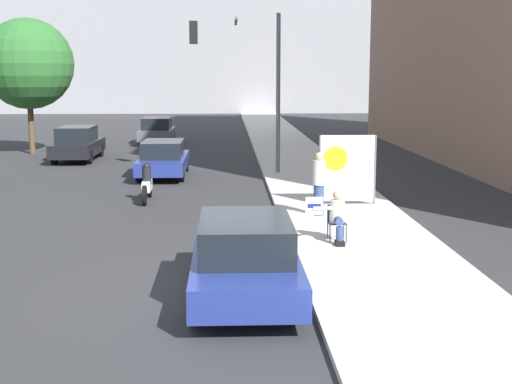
{
  "coord_description": "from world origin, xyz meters",
  "views": [
    {
      "loc": [
        0.05,
        -12.47,
        3.87
      ],
      "look_at": [
        0.77,
        4.7,
        1.01
      ],
      "focal_mm": 50.0,
      "sensor_mm": 36.0,
      "label": 1
    }
  ],
  "objects_px": {
    "jogger_on_sidewalk": "(319,183)",
    "motorcycle_on_road": "(147,184)",
    "car_on_road_distant": "(157,131)",
    "street_tree_midblock": "(28,64)",
    "parked_car_curbside": "(245,257)",
    "protest_banner": "(347,168)",
    "car_on_road_midblock": "(78,144)",
    "seated_protester": "(337,215)",
    "car_on_road_nearest": "(163,158)",
    "traffic_light_pole": "(247,66)"
  },
  "relations": [
    {
      "from": "parked_car_curbside",
      "to": "car_on_road_distant",
      "type": "bearing_deg",
      "value": 98.51
    },
    {
      "from": "protest_banner",
      "to": "parked_car_curbside",
      "type": "xyz_separation_m",
      "value": [
        -3.16,
        -8.15,
        -0.47
      ]
    },
    {
      "from": "jogger_on_sidewalk",
      "to": "parked_car_curbside",
      "type": "relative_size",
      "value": 0.37
    },
    {
      "from": "car_on_road_distant",
      "to": "street_tree_midblock",
      "type": "relative_size",
      "value": 0.66
    },
    {
      "from": "protest_banner",
      "to": "motorcycle_on_road",
      "type": "height_order",
      "value": "protest_banner"
    },
    {
      "from": "parked_car_curbside",
      "to": "car_on_road_midblock",
      "type": "relative_size",
      "value": 1.02
    },
    {
      "from": "motorcycle_on_road",
      "to": "street_tree_midblock",
      "type": "relative_size",
      "value": 0.32
    },
    {
      "from": "seated_protester",
      "to": "car_on_road_midblock",
      "type": "xyz_separation_m",
      "value": [
        -9.17,
        16.73,
        0.02
      ]
    },
    {
      "from": "jogger_on_sidewalk",
      "to": "protest_banner",
      "type": "distance_m",
      "value": 1.86
    },
    {
      "from": "street_tree_midblock",
      "to": "motorcycle_on_road",
      "type": "bearing_deg",
      "value": -62.4
    },
    {
      "from": "seated_protester",
      "to": "car_on_road_midblock",
      "type": "relative_size",
      "value": 0.26
    },
    {
      "from": "traffic_light_pole",
      "to": "car_on_road_nearest",
      "type": "xyz_separation_m",
      "value": [
        -3.2,
        -0.18,
        -3.48
      ]
    },
    {
      "from": "seated_protester",
      "to": "street_tree_midblock",
      "type": "bearing_deg",
      "value": 137.68
    },
    {
      "from": "protest_banner",
      "to": "street_tree_midblock",
      "type": "bearing_deg",
      "value": 130.98
    },
    {
      "from": "car_on_road_distant",
      "to": "car_on_road_nearest",
      "type": "bearing_deg",
      "value": -83.57
    },
    {
      "from": "street_tree_midblock",
      "to": "car_on_road_midblock",
      "type": "bearing_deg",
      "value": -45.53
    },
    {
      "from": "car_on_road_midblock",
      "to": "street_tree_midblock",
      "type": "bearing_deg",
      "value": 134.47
    },
    {
      "from": "traffic_light_pole",
      "to": "motorcycle_on_road",
      "type": "distance_m",
      "value": 7.36
    },
    {
      "from": "seated_protester",
      "to": "traffic_light_pole",
      "type": "relative_size",
      "value": 0.2
    },
    {
      "from": "jogger_on_sidewalk",
      "to": "street_tree_midblock",
      "type": "relative_size",
      "value": 0.26
    },
    {
      "from": "seated_protester",
      "to": "street_tree_midblock",
      "type": "height_order",
      "value": "street_tree_midblock"
    },
    {
      "from": "car_on_road_distant",
      "to": "jogger_on_sidewalk",
      "type": "bearing_deg",
      "value": -73.5
    },
    {
      "from": "jogger_on_sidewalk",
      "to": "car_on_road_midblock",
      "type": "bearing_deg",
      "value": -60.31
    },
    {
      "from": "traffic_light_pole",
      "to": "car_on_road_distant",
      "type": "distance_m",
      "value": 14.13
    },
    {
      "from": "jogger_on_sidewalk",
      "to": "car_on_road_distant",
      "type": "bearing_deg",
      "value": -77.71
    },
    {
      "from": "seated_protester",
      "to": "jogger_on_sidewalk",
      "type": "bearing_deg",
      "value": 106.3
    },
    {
      "from": "protest_banner",
      "to": "car_on_road_distant",
      "type": "bearing_deg",
      "value": 110.33
    },
    {
      "from": "parked_car_curbside",
      "to": "protest_banner",
      "type": "bearing_deg",
      "value": 68.83
    },
    {
      "from": "motorcycle_on_road",
      "to": "jogger_on_sidewalk",
      "type": "bearing_deg",
      "value": -31.28
    },
    {
      "from": "car_on_road_distant",
      "to": "motorcycle_on_road",
      "type": "height_order",
      "value": "car_on_road_distant"
    },
    {
      "from": "motorcycle_on_road",
      "to": "parked_car_curbside",
      "type": "bearing_deg",
      "value": -73.94
    },
    {
      "from": "traffic_light_pole",
      "to": "car_on_road_midblock",
      "type": "relative_size",
      "value": 1.32
    },
    {
      "from": "street_tree_midblock",
      "to": "jogger_on_sidewalk",
      "type": "bearing_deg",
      "value": -54.04
    },
    {
      "from": "jogger_on_sidewalk",
      "to": "motorcycle_on_road",
      "type": "distance_m",
      "value": 5.75
    },
    {
      "from": "motorcycle_on_road",
      "to": "car_on_road_midblock",
      "type": "bearing_deg",
      "value": 111.81
    },
    {
      "from": "car_on_road_nearest",
      "to": "car_on_road_midblock",
      "type": "distance_m",
      "value": 6.86
    },
    {
      "from": "car_on_road_nearest",
      "to": "parked_car_curbside",
      "type": "bearing_deg",
      "value": -79.68
    },
    {
      "from": "protest_banner",
      "to": "traffic_light_pole",
      "type": "bearing_deg",
      "value": 111.03
    },
    {
      "from": "parked_car_curbside",
      "to": "car_on_road_distant",
      "type": "relative_size",
      "value": 1.08
    },
    {
      "from": "traffic_light_pole",
      "to": "motorcycle_on_road",
      "type": "xyz_separation_m",
      "value": [
        -3.25,
        -5.51,
        -3.65
      ]
    },
    {
      "from": "jogger_on_sidewalk",
      "to": "car_on_road_nearest",
      "type": "relative_size",
      "value": 0.37
    },
    {
      "from": "jogger_on_sidewalk",
      "to": "protest_banner",
      "type": "xyz_separation_m",
      "value": [
        1.01,
        1.55,
        0.2
      ]
    },
    {
      "from": "protest_banner",
      "to": "motorcycle_on_road",
      "type": "xyz_separation_m",
      "value": [
        -5.91,
        1.42,
        -0.66
      ]
    },
    {
      "from": "traffic_light_pole",
      "to": "car_on_road_midblock",
      "type": "distance_m",
      "value": 9.73
    },
    {
      "from": "traffic_light_pole",
      "to": "car_on_road_nearest",
      "type": "distance_m",
      "value": 4.73
    },
    {
      "from": "car_on_road_midblock",
      "to": "street_tree_midblock",
      "type": "relative_size",
      "value": 0.7
    },
    {
      "from": "car_on_road_midblock",
      "to": "motorcycle_on_road",
      "type": "xyz_separation_m",
      "value": [
        4.27,
        -10.67,
        -0.24
      ]
    },
    {
      "from": "parked_car_curbside",
      "to": "motorcycle_on_road",
      "type": "height_order",
      "value": "parked_car_curbside"
    },
    {
      "from": "parked_car_curbside",
      "to": "car_on_road_midblock",
      "type": "height_order",
      "value": "car_on_road_midblock"
    },
    {
      "from": "seated_protester",
      "to": "parked_car_curbside",
      "type": "xyz_separation_m",
      "value": [
        -2.15,
        -3.51,
        -0.03
      ]
    }
  ]
}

